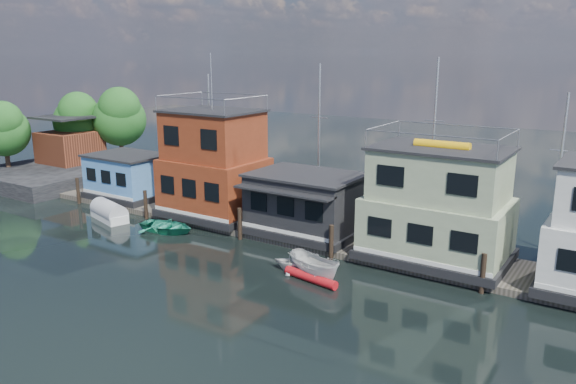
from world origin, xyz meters
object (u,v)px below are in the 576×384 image
Objects in this scene: tarp_runabout at (109,212)px; dinghy_white at (292,262)px; houseboat_dark at (306,203)px; dinghy_teal at (167,226)px; houseboat_blue at (128,176)px; motorboat at (315,267)px; houseboat_green at (438,206)px; red_kayak at (311,278)px; houseboat_red at (214,166)px.

dinghy_white is at bearing 12.90° from tarp_runabout.
houseboat_dark reaches higher than dinghy_teal.
houseboat_blue reaches higher than tarp_runabout.
houseboat_blue is 1.72× the size of motorboat.
houseboat_dark is at bearing -179.88° from houseboat_green.
motorboat is (21.68, -5.90, -1.49)m from houseboat_blue.
dinghy_white is 17.09m from tarp_runabout.
dinghy_teal is 5.81m from tarp_runabout.
motorboat is at bearing -105.00° from dinghy_teal.
motorboat reaches higher than dinghy_white.
houseboat_dark is 7.97m from red_kayak.
houseboat_dark is at bearing 33.80° from tarp_runabout.
red_kayak is at bearing -16.48° from houseboat_blue.
red_kayak is at bearing 10.86° from tarp_runabout.
dinghy_white is at bearing -28.33° from houseboat_red.
red_kayak is at bearing -126.65° from houseboat_green.
tarp_runabout is at bearing -162.77° from houseboat_dark.
houseboat_dark is at bearing -0.14° from houseboat_red.
houseboat_green is 18.58m from dinghy_teal.
houseboat_green is 2.26× the size of motorboat.
houseboat_red reaches higher than houseboat_blue.
dinghy_white is (19.96, -5.64, -1.63)m from houseboat_blue.
houseboat_dark is at bearing 53.54° from motorboat.
tarp_runabout is at bearing -169.10° from houseboat_green.
houseboat_dark is 1.99× the size of motorboat.
dinghy_teal is at bearing -153.94° from houseboat_dark.
dinghy_white is at bearing 165.14° from red_kayak.
houseboat_red is 1.60× the size of houseboat_dark.
houseboat_green is at bearing 0.12° from houseboat_dark.
houseboat_blue reaches higher than red_kayak.
houseboat_red is (9.50, 0.00, 1.90)m from houseboat_blue.
motorboat is (-4.82, -5.90, -2.83)m from houseboat_green.
houseboat_green reaches higher than red_kayak.
houseboat_green reaches higher than dinghy_white.
motorboat is at bearing -25.86° from houseboat_red.
dinghy_white is (-6.54, -5.64, -2.98)m from houseboat_green.
tarp_runabout reaches higher than red_kayak.
houseboat_blue is at bearing -180.00° from houseboat_red.
houseboat_red is 5.47× the size of dinghy_white.
houseboat_dark is 3.41× the size of dinghy_white.
houseboat_blue is at bearing 179.94° from houseboat_dark.
houseboat_blue is at bearing -180.00° from houseboat_green.
tarp_runabout is at bearing 76.52° from dinghy_white.
motorboat is at bearing -15.23° from houseboat_blue.
houseboat_red is 3.19× the size of motorboat.
tarp_runabout is at bearing -145.43° from houseboat_red.
houseboat_green is 2.05× the size of dinghy_teal.
houseboat_green is at bearing 0.00° from houseboat_blue.
houseboat_red is at bearing 51.14° from tarp_runabout.
houseboat_red reaches higher than red_kayak.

